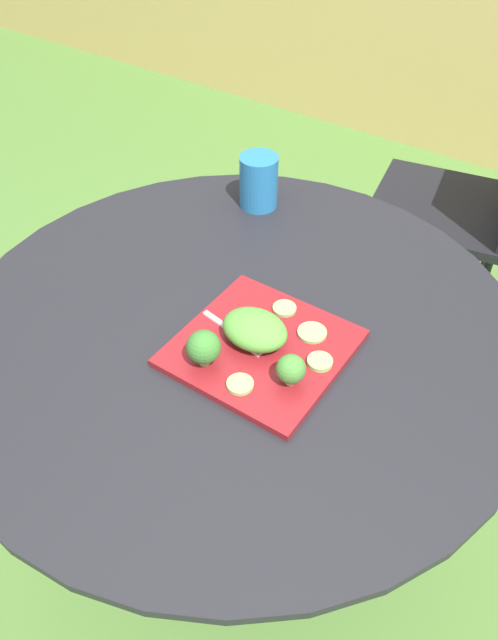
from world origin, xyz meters
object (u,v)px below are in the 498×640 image
Objects in this scene: patio_chair at (479,188)px; drinking_glass at (259,184)px; salad_plate at (262,348)px; fork at (238,336)px.

patio_chair is 7.33× the size of drinking_glass.
salad_plate is 2.32× the size of drinking_glass.
drinking_glass is (-0.33, -0.73, 0.26)m from patio_chair.
patio_chair reaches higher than fork.
salad_plate is at bearing -55.61° from drinking_glass.
drinking_glass reaches higher than salad_plate.
patio_chair is at bearing 65.47° from drinking_glass.
salad_plate is (-0.06, -1.12, 0.21)m from patio_chair.
patio_chair reaches higher than salad_plate.
salad_plate is at bearing -93.24° from patio_chair.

